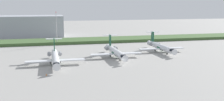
% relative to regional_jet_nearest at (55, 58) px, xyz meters
% --- Properties ---
extents(ground_plane, '(500.00, 500.00, 0.00)m').
position_rel_regional_jet_nearest_xyz_m(ground_plane, '(25.17, 22.73, -2.54)').
color(ground_plane, '#9E9B96').
extents(grass_berm, '(320.00, 20.00, 1.75)m').
position_rel_regional_jet_nearest_xyz_m(grass_berm, '(25.17, 59.78, -1.66)').
color(grass_berm, '#426033').
rests_on(grass_berm, ground).
extents(regional_jet_nearest, '(22.81, 31.00, 9.00)m').
position_rel_regional_jet_nearest_xyz_m(regional_jet_nearest, '(0.00, 0.00, 0.00)').
color(regional_jet_nearest, silver).
rests_on(regional_jet_nearest, ground).
extents(regional_jet_second, '(22.81, 31.00, 9.00)m').
position_rel_regional_jet_nearest_xyz_m(regional_jet_second, '(26.60, 8.27, 0.00)').
color(regional_jet_second, silver).
rests_on(regional_jet_second, ground).
extents(regional_jet_third, '(22.81, 31.00, 9.00)m').
position_rel_regional_jet_nearest_xyz_m(regional_jet_third, '(51.93, 16.62, 0.00)').
color(regional_jet_third, silver).
rests_on(regional_jet_third, ground).
extents(antenna_mast, '(4.40, 0.50, 19.19)m').
position_rel_regional_jet_nearest_xyz_m(antenna_mast, '(2.56, 53.20, 5.50)').
color(antenna_mast, '#B2B2B7').
rests_on(antenna_mast, ground).
extents(distant_hangar, '(49.28, 24.82, 15.02)m').
position_rel_regional_jet_nearest_xyz_m(distant_hangar, '(-15.93, 98.01, 4.97)').
color(distant_hangar, '#9EA3AD').
rests_on(distant_hangar, ground).
extents(safety_cone_front_marker, '(0.44, 0.44, 0.55)m').
position_rel_regional_jet_nearest_xyz_m(safety_cone_front_marker, '(-3.50, -16.39, -2.26)').
color(safety_cone_front_marker, orange).
rests_on(safety_cone_front_marker, ground).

